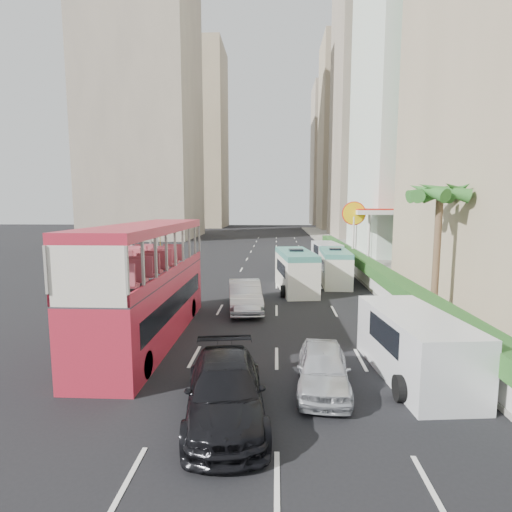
# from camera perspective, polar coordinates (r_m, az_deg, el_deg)

# --- Properties ---
(ground_plane) EXTENTS (200.00, 200.00, 0.00)m
(ground_plane) POSITION_cam_1_polar(r_m,az_deg,el_deg) (17.77, 4.28, -11.99)
(ground_plane) COLOR black
(ground_plane) RESTS_ON ground
(double_decker_bus) EXTENTS (2.50, 11.00, 5.06)m
(double_decker_bus) POSITION_cam_1_polar(r_m,az_deg,el_deg) (17.98, -15.17, -3.65)
(double_decker_bus) COLOR #B92135
(double_decker_bus) RESTS_ON ground
(car_silver_lane_a) EXTENTS (2.38, 5.16, 1.64)m
(car_silver_lane_a) POSITION_cam_1_polar(r_m,az_deg,el_deg) (22.62, -1.60, -7.73)
(car_silver_lane_a) COLOR silver
(car_silver_lane_a) RESTS_ON ground
(car_silver_lane_b) EXTENTS (1.96, 4.18, 1.38)m
(car_silver_lane_b) POSITION_cam_1_polar(r_m,az_deg,el_deg) (13.69, 9.50, -18.19)
(car_silver_lane_b) COLOR silver
(car_silver_lane_b) RESTS_ON ground
(car_black) EXTENTS (2.83, 5.51, 1.53)m
(car_black) POSITION_cam_1_polar(r_m,az_deg,el_deg) (12.05, -4.38, -21.89)
(car_black) COLOR black
(car_black) RESTS_ON ground
(van_asset) EXTENTS (3.26, 5.60, 1.47)m
(van_asset) POSITION_cam_1_polar(r_m,az_deg,el_deg) (34.93, 5.92, -2.39)
(van_asset) COLOR silver
(van_asset) RESTS_ON ground
(minibus_near) EXTENTS (2.82, 6.38, 2.74)m
(minibus_near) POSITION_cam_1_polar(r_m,az_deg,el_deg) (27.49, 5.70, -2.14)
(minibus_near) COLOR silver
(minibus_near) RESTS_ON ground
(minibus_far) EXTENTS (2.09, 5.79, 2.54)m
(minibus_far) POSITION_cam_1_polar(r_m,az_deg,el_deg) (30.32, 11.17, -1.54)
(minibus_far) COLOR silver
(minibus_far) RESTS_ON ground
(panel_van_near) EXTENTS (2.77, 5.74, 2.22)m
(panel_van_near) POSITION_cam_1_polar(r_m,az_deg,el_deg) (14.96, 21.70, -11.80)
(panel_van_near) COLOR silver
(panel_van_near) RESTS_ON ground
(panel_van_far) EXTENTS (2.63, 5.49, 2.12)m
(panel_van_far) POSITION_cam_1_polar(r_m,az_deg,el_deg) (40.32, 10.03, 0.37)
(panel_van_far) COLOR silver
(panel_van_far) RESTS_ON ground
(sidewalk) EXTENTS (6.00, 120.00, 0.18)m
(sidewalk) POSITION_cam_1_polar(r_m,az_deg,el_deg) (43.21, 15.50, -0.63)
(sidewalk) COLOR #99968C
(sidewalk) RESTS_ON ground
(kerb_wall) EXTENTS (0.30, 44.00, 1.00)m
(kerb_wall) POSITION_cam_1_polar(r_m,az_deg,el_deg) (31.90, 14.89, -2.29)
(kerb_wall) COLOR silver
(kerb_wall) RESTS_ON sidewalk
(hedge) EXTENTS (1.10, 44.00, 0.70)m
(hedge) POSITION_cam_1_polar(r_m,az_deg,el_deg) (31.78, 14.94, -0.78)
(hedge) COLOR #2D6626
(hedge) RESTS_ON kerb_wall
(palm_tree) EXTENTS (0.36, 0.36, 6.40)m
(palm_tree) POSITION_cam_1_polar(r_m,az_deg,el_deg) (22.49, 24.40, 0.30)
(palm_tree) COLOR brown
(palm_tree) RESTS_ON sidewalk
(shell_station) EXTENTS (6.50, 8.00, 5.50)m
(shell_station) POSITION_cam_1_polar(r_m,az_deg,el_deg) (41.24, 17.58, 2.65)
(shell_station) COLOR silver
(shell_station) RESTS_ON ground
(tower_stripe) EXTENTS (16.00, 18.00, 58.00)m
(tower_stripe) POSITION_cam_1_polar(r_m,az_deg,el_deg) (58.76, 24.33, 29.90)
(tower_stripe) COLOR white
(tower_stripe) RESTS_ON ground
(tower_mid) EXTENTS (16.00, 16.00, 50.00)m
(tower_mid) POSITION_cam_1_polar(r_m,az_deg,el_deg) (79.35, 17.43, 20.96)
(tower_mid) COLOR tan
(tower_mid) RESTS_ON ground
(tower_far_a) EXTENTS (14.00, 14.00, 44.00)m
(tower_far_a) POSITION_cam_1_polar(r_m,az_deg,el_deg) (101.59, 13.28, 16.28)
(tower_far_a) COLOR tan
(tower_far_a) RESTS_ON ground
(tower_far_b) EXTENTS (14.00, 14.00, 40.00)m
(tower_far_b) POSITION_cam_1_polar(r_m,az_deg,el_deg) (122.84, 11.37, 13.80)
(tower_far_b) COLOR tan
(tower_far_b) RESTS_ON ground
(tower_left_a) EXTENTS (18.00, 18.00, 52.00)m
(tower_left_a) POSITION_cam_1_polar(r_m,az_deg,el_deg) (78.17, -15.94, 21.99)
(tower_left_a) COLOR tan
(tower_left_a) RESTS_ON ground
(tower_left_b) EXTENTS (16.00, 16.00, 46.00)m
(tower_left_b) POSITION_cam_1_polar(r_m,az_deg,el_deg) (110.26, -8.77, 16.19)
(tower_left_b) COLOR tan
(tower_left_b) RESTS_ON ground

